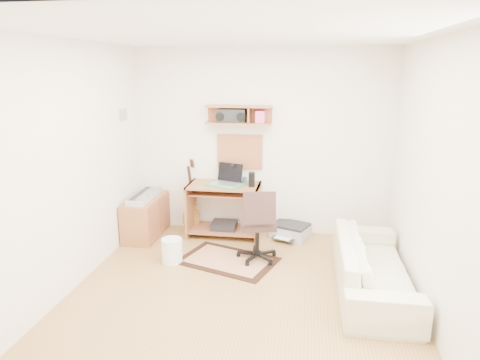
% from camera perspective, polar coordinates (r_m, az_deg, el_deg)
% --- Properties ---
extents(floor, '(3.60, 4.00, 0.01)m').
position_cam_1_polar(floor, '(4.59, -0.19, -15.65)').
color(floor, '#AA7E47').
rests_on(floor, ground).
extents(ceiling, '(3.60, 4.00, 0.01)m').
position_cam_1_polar(ceiling, '(3.98, -0.23, 18.88)').
color(ceiling, white).
rests_on(ceiling, ground).
extents(back_wall, '(3.60, 0.01, 2.60)m').
position_cam_1_polar(back_wall, '(6.04, 2.82, 4.94)').
color(back_wall, white).
rests_on(back_wall, ground).
extents(left_wall, '(0.01, 4.00, 2.60)m').
position_cam_1_polar(left_wall, '(4.72, -22.38, 1.16)').
color(left_wall, white).
rests_on(left_wall, ground).
extents(right_wall, '(0.01, 4.00, 2.60)m').
position_cam_1_polar(right_wall, '(4.21, 24.82, -0.61)').
color(right_wall, white).
rests_on(right_wall, ground).
extents(wall_shelf, '(0.90, 0.25, 0.26)m').
position_cam_1_polar(wall_shelf, '(5.90, -0.20, 8.65)').
color(wall_shelf, '#A26239').
rests_on(wall_shelf, back_wall).
extents(cork_board, '(0.64, 0.03, 0.49)m').
position_cam_1_polar(cork_board, '(6.08, -0.04, 3.78)').
color(cork_board, tan).
rests_on(cork_board, back_wall).
extents(wall_photo, '(0.02, 0.20, 0.15)m').
position_cam_1_polar(wall_photo, '(5.96, -15.21, 8.41)').
color(wall_photo, '#4C8CBF').
rests_on(wall_photo, left_wall).
extents(desk, '(1.00, 0.55, 0.75)m').
position_cam_1_polar(desk, '(6.07, -2.13, -4.02)').
color(desk, '#A26239').
rests_on(desk, floor).
extents(laptop, '(0.48, 0.48, 0.29)m').
position_cam_1_polar(laptop, '(5.90, -1.93, 0.69)').
color(laptop, silver).
rests_on(laptop, desk).
extents(speaker, '(0.09, 0.09, 0.20)m').
position_cam_1_polar(speaker, '(5.82, 1.57, 0.06)').
color(speaker, black).
rests_on(speaker, desk).
extents(desk_lamp, '(0.09, 0.09, 0.28)m').
position_cam_1_polar(desk_lamp, '(6.03, -0.44, 0.96)').
color(desk_lamp, black).
rests_on(desk_lamp, desk).
extents(pencil_cup, '(0.06, 0.06, 0.09)m').
position_cam_1_polar(pencil_cup, '(6.00, 0.64, -0.04)').
color(pencil_cup, '#314B95').
rests_on(pencil_cup, desk).
extents(boombox, '(0.39, 0.18, 0.20)m').
position_cam_1_polar(boombox, '(5.91, -1.14, 8.47)').
color(boombox, black).
rests_on(boombox, wall_shelf).
extents(rug, '(1.32, 1.09, 0.02)m').
position_cam_1_polar(rug, '(5.40, -1.63, -10.61)').
color(rug, beige).
rests_on(rug, floor).
extents(task_chair, '(0.58, 0.58, 0.94)m').
position_cam_1_polar(task_chair, '(5.27, 2.32, -5.85)').
color(task_chair, '#32211D').
rests_on(task_chair, floor).
extents(cabinet, '(0.40, 0.90, 0.55)m').
position_cam_1_polar(cabinet, '(6.24, -12.40, -4.81)').
color(cabinet, '#A26239').
rests_on(cabinet, floor).
extents(music_keyboard, '(0.24, 0.77, 0.07)m').
position_cam_1_polar(music_keyboard, '(6.14, -12.56, -2.09)').
color(music_keyboard, '#B2B5BA').
rests_on(music_keyboard, cabinet).
extents(guitar, '(0.32, 0.26, 1.05)m').
position_cam_1_polar(guitar, '(6.26, -6.55, -2.07)').
color(guitar, '#B68038').
rests_on(guitar, floor).
extents(waste_basket, '(0.33, 0.33, 0.30)m').
position_cam_1_polar(waste_basket, '(5.38, -9.03, -9.23)').
color(waste_basket, white).
rests_on(waste_basket, floor).
extents(printer, '(0.60, 0.54, 0.19)m').
position_cam_1_polar(printer, '(6.13, 6.72, -6.78)').
color(printer, '#A5A8AA').
rests_on(printer, floor).
extents(sofa, '(0.55, 1.87, 0.73)m').
position_cam_1_polar(sofa, '(4.83, 17.33, -9.83)').
color(sofa, beige).
rests_on(sofa, floor).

